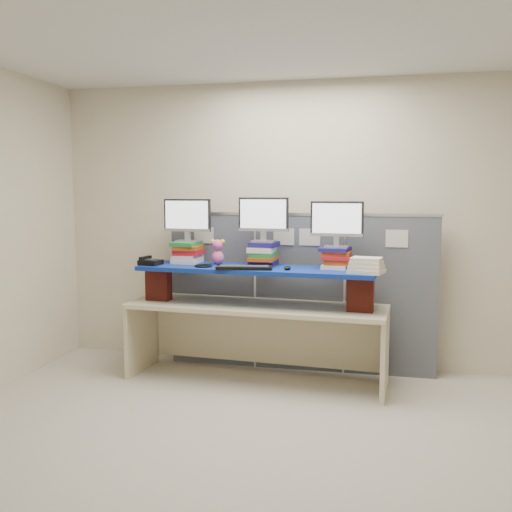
% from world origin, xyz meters
% --- Properties ---
extents(room, '(5.00, 4.00, 2.80)m').
position_xyz_m(room, '(0.00, 0.00, 1.40)').
color(room, beige).
rests_on(room, ground).
extents(cubicle_partition, '(2.60, 0.06, 1.53)m').
position_xyz_m(cubicle_partition, '(-0.00, 1.78, 0.77)').
color(cubicle_partition, '#4C5059').
rests_on(cubicle_partition, ground).
extents(desk, '(2.38, 0.82, 0.71)m').
position_xyz_m(desk, '(-0.33, 1.35, 0.57)').
color(desk, beige).
rests_on(desk, ground).
extents(brick_pier_left, '(0.23, 0.13, 0.30)m').
position_xyz_m(brick_pier_left, '(-1.27, 1.36, 0.86)').
color(brick_pier_left, maroon).
rests_on(brick_pier_left, desk).
extents(brick_pier_right, '(0.23, 0.13, 0.30)m').
position_xyz_m(brick_pier_right, '(0.60, 1.24, 0.86)').
color(brick_pier_right, maroon).
rests_on(brick_pier_right, desk).
extents(blue_board, '(2.17, 0.66, 0.04)m').
position_xyz_m(blue_board, '(-0.33, 1.35, 1.03)').
color(blue_board, navy).
rests_on(blue_board, brick_pier_left).
extents(book_stack_left, '(0.26, 0.31, 0.20)m').
position_xyz_m(book_stack_left, '(-1.03, 1.51, 1.15)').
color(book_stack_left, silver).
rests_on(book_stack_left, blue_board).
extents(book_stack_center, '(0.26, 0.30, 0.22)m').
position_xyz_m(book_stack_center, '(-0.29, 1.47, 1.16)').
color(book_stack_center, navy).
rests_on(book_stack_center, blue_board).
extents(book_stack_right, '(0.28, 0.32, 0.19)m').
position_xyz_m(book_stack_right, '(0.38, 1.44, 1.15)').
color(book_stack_right, silver).
rests_on(book_stack_right, blue_board).
extents(monitor_left, '(0.47, 0.14, 0.40)m').
position_xyz_m(monitor_left, '(-1.03, 1.51, 1.49)').
color(monitor_left, '#A2A2A7').
rests_on(monitor_left, book_stack_left).
extents(monitor_center, '(0.47, 0.14, 0.40)m').
position_xyz_m(monitor_center, '(-0.29, 1.47, 1.50)').
color(monitor_center, '#A2A2A7').
rests_on(monitor_center, book_stack_center).
extents(monitor_right, '(0.47, 0.14, 0.40)m').
position_xyz_m(monitor_right, '(0.38, 1.43, 1.47)').
color(monitor_right, '#A2A2A7').
rests_on(monitor_right, book_stack_right).
extents(keyboard, '(0.51, 0.23, 0.03)m').
position_xyz_m(keyboard, '(-0.40, 1.19, 1.07)').
color(keyboard, black).
rests_on(keyboard, blue_board).
extents(mouse, '(0.08, 0.11, 0.03)m').
position_xyz_m(mouse, '(-0.03, 1.23, 1.07)').
color(mouse, black).
rests_on(mouse, blue_board).
extents(desk_phone, '(0.21, 0.19, 0.08)m').
position_xyz_m(desk_phone, '(-1.33, 1.29, 1.08)').
color(desk_phone, black).
rests_on(desk_phone, blue_board).
extents(headset, '(0.18, 0.18, 0.02)m').
position_xyz_m(headset, '(-0.80, 1.27, 1.06)').
color(headset, black).
rests_on(headset, blue_board).
extents(plush_toy, '(0.14, 0.10, 0.23)m').
position_xyz_m(plush_toy, '(-0.72, 1.47, 1.17)').
color(plush_toy, '#DD548D').
rests_on(plush_toy, blue_board).
extents(binder_stack, '(0.32, 0.28, 0.13)m').
position_xyz_m(binder_stack, '(0.65, 1.17, 1.12)').
color(binder_stack, beige).
rests_on(binder_stack, blue_board).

